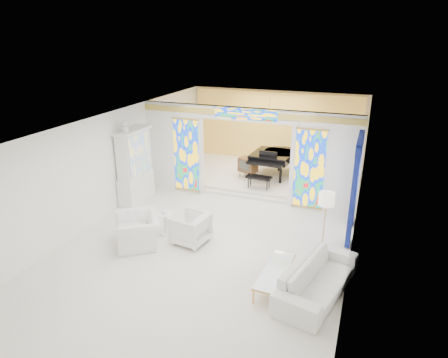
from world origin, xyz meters
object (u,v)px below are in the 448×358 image
at_px(armchair_left, 138,231).
at_px(sofa, 318,278).
at_px(grand_piano, 277,156).
at_px(tv_console, 248,165).
at_px(armchair_right, 190,228).
at_px(china_cabinet, 135,167).
at_px(coffee_table, 275,271).

xyz_separation_m(armchair_left, sofa, (4.61, -0.46, -0.03)).
bearing_deg(sofa, grand_piano, 34.08).
relative_size(armchair_left, tv_console, 1.63).
distance_m(grand_piano, tv_console, 1.13).
distance_m(armchair_right, sofa, 3.56).
distance_m(china_cabinet, tv_console, 4.08).
xyz_separation_m(armchair_left, coffee_table, (3.72, -0.49, -0.05)).
height_order(china_cabinet, coffee_table, china_cabinet).
xyz_separation_m(china_cabinet, armchair_right, (2.76, -1.86, -0.77)).
relative_size(china_cabinet, coffee_table, 1.62).
height_order(china_cabinet, tv_console, china_cabinet).
xyz_separation_m(coffee_table, tv_console, (-2.43, 5.80, 0.32)).
bearing_deg(armchair_right, coffee_table, 75.81).
distance_m(coffee_table, grand_piano, 6.67).
bearing_deg(armchair_left, coffee_table, 46.19).
height_order(armchair_right, tv_console, tv_console).
height_order(armchair_right, coffee_table, armchair_right).
relative_size(china_cabinet, armchair_left, 2.25).
bearing_deg(china_cabinet, armchair_left, -57.38).
bearing_deg(sofa, armchair_right, 86.44).
height_order(armchair_right, sofa, armchair_right).
height_order(armchair_right, grand_piano, grand_piano).
bearing_deg(armchair_right, sofa, 81.76).
bearing_deg(china_cabinet, grand_piano, 43.62).
bearing_deg(tv_console, sofa, -40.03).
distance_m(armchair_left, tv_console, 5.48).
xyz_separation_m(sofa, tv_console, (-3.33, 5.78, 0.29)).
bearing_deg(coffee_table, tv_console, 112.76).
xyz_separation_m(china_cabinet, grand_piano, (3.72, 3.55, -0.28)).
height_order(armchair_left, armchair_right, armchair_right).
bearing_deg(tv_console, armchair_left, -83.56).
height_order(china_cabinet, sofa, china_cabinet).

